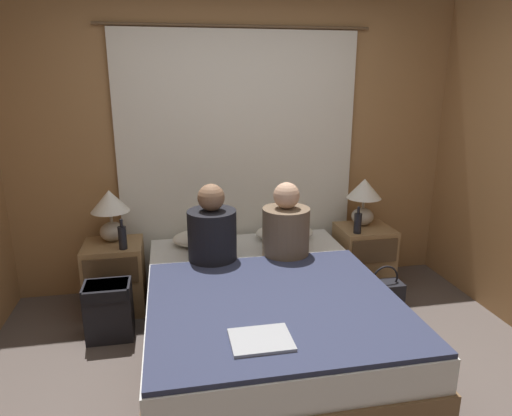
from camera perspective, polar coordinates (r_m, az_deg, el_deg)
name	(u,v)px	position (r m, az deg, el deg)	size (l,w,h in m)	color
ground_plane	(286,406)	(2.91, 3.79, -23.46)	(16.00, 16.00, 0.00)	#564C47
wall_back	(237,148)	(4.03, -2.33, 7.53)	(3.97, 0.06, 2.50)	#A37547
curtain_panel	(239,163)	(3.99, -2.17, 5.59)	(2.25, 0.02, 2.25)	white
bed	(265,317)	(3.26, 1.09, -13.44)	(1.60, 2.10, 0.49)	brown
nightstand_left	(115,277)	(3.91, -17.18, -8.21)	(0.46, 0.43, 0.57)	#937047
nightstand_right	(363,257)	(4.23, 13.27, -6.03)	(0.46, 0.43, 0.57)	#937047
lamp_left	(110,209)	(3.80, -17.75, -0.15)	(0.30, 0.30, 0.42)	#B2A899
lamp_right	(364,196)	(4.13, 13.33, 1.45)	(0.30, 0.30, 0.42)	#B2A899
pillow_left	(203,238)	(3.84, -6.67, -3.73)	(0.50, 0.34, 0.12)	silver
pillow_right	(284,233)	(3.95, 3.57, -3.08)	(0.50, 0.34, 0.12)	silver
blanket_on_bed	(275,303)	(2.88, 2.39, -11.76)	(1.54, 1.44, 0.03)	#2D334C
person_left_in_bed	(212,232)	(3.43, -5.51, -2.96)	(0.37, 0.37, 0.61)	black
person_right_in_bed	(286,228)	(3.52, 3.76, -2.48)	(0.36, 0.36, 0.60)	brown
beer_bottle_on_left_stand	(122,237)	(3.64, -16.35, -3.52)	(0.06, 0.06, 0.24)	black
beer_bottle_on_right_stand	(358,223)	(3.94, 12.60, -1.82)	(0.06, 0.06, 0.23)	black
laptop_on_bed	(261,340)	(2.47, 0.62, -16.16)	(0.32, 0.26, 0.02)	#9EA0A5
backpack_on_floor	(109,308)	(3.54, -17.93, -11.78)	(0.33, 0.26, 0.43)	black
handbag_on_floor	(384,296)	(3.93, 15.69, -10.49)	(0.29, 0.17, 0.40)	black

